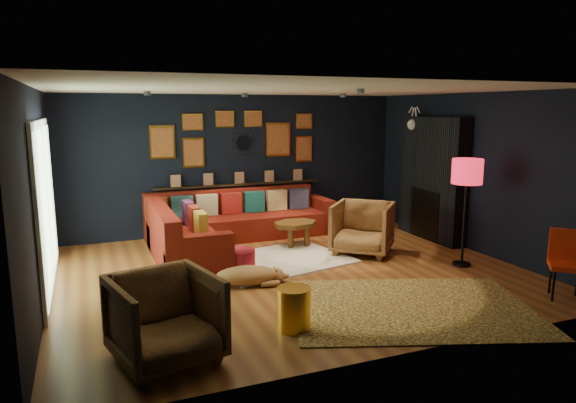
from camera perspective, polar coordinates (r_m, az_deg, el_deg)
name	(u,v)px	position (r m, az deg, el deg)	size (l,w,h in m)	color
floor	(293,272)	(7.54, 0.51, -7.81)	(6.50, 6.50, 0.00)	brown
room_walls	(293,163)	(7.21, 0.53, 4.33)	(6.50, 6.50, 6.50)	black
sectional	(220,227)	(8.93, -7.56, -2.87)	(3.41, 2.69, 0.86)	maroon
ledge	(239,184)	(9.80, -5.42, 1.90)	(3.20, 0.12, 0.04)	black
gallery_wall	(237,137)	(9.75, -5.65, 7.10)	(3.15, 0.04, 1.02)	gold
sunburst_mirror	(243,143)	(9.79, -5.00, 6.49)	(0.47, 0.16, 0.47)	silver
fireplace	(432,183)	(9.60, 15.76, 2.00)	(0.31, 1.60, 2.20)	black
deer_head	(420,124)	(9.94, 14.50, 8.29)	(0.50, 0.28, 0.45)	white
sliding_door	(46,206)	(7.35, -25.29, -0.43)	(0.06, 2.80, 2.20)	white
ceiling_spots	(273,94)	(7.92, -1.70, 11.86)	(3.30, 2.50, 0.06)	black
shag_rug	(278,261)	(8.02, -1.10, -6.58)	(2.09, 1.52, 0.03)	white
leopard_rug	(412,307)	(6.42, 13.58, -11.35)	(2.81, 2.00, 0.02)	#D4AC52
coffee_table	(296,226)	(8.82, 0.85, -2.79)	(0.90, 0.74, 0.40)	#573612
pouf	(239,260)	(7.50, -5.47, -6.50)	(0.47, 0.47, 0.31)	maroon
armchair_left	(165,315)	(4.99, -13.48, -12.12)	(0.90, 0.84, 0.93)	#C68244
armchair_right	(362,226)	(8.44, 8.28, -2.66)	(0.91, 0.85, 0.93)	#C68244
gold_stool	(294,309)	(5.61, 0.63, -11.81)	(0.37, 0.37, 0.46)	gold
orange_chair	(567,258)	(7.31, 28.56, -5.55)	(0.57, 0.57, 0.86)	black
floor_lamp	(467,176)	(7.99, 19.27, 2.66)	(0.45, 0.45, 1.62)	black
dog	(246,272)	(6.93, -4.64, -7.79)	(1.13, 0.56, 0.36)	tan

